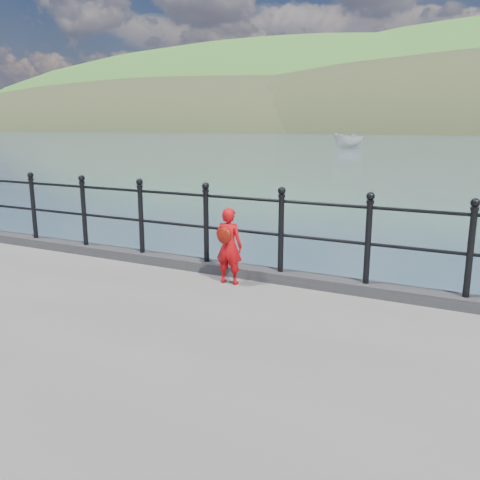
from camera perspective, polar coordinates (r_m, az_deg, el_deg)
The scene contains 5 objects.
ground at distance 7.93m, azimuth 0.73°, elevation -10.69°, with size 600.00×600.00×0.00m, color #2D4251.
kerb at distance 7.44m, azimuth 0.25°, elevation -3.50°, with size 60.00×0.30×0.15m, color #28282B.
railing at distance 7.26m, azimuth 0.25°, elevation 2.18°, with size 18.11×0.11×1.20m.
child at distance 6.98m, azimuth -1.28°, elevation -0.61°, with size 0.40×0.32×1.07m.
launch_white at distance 70.11m, azimuth 12.08°, elevation 10.84°, with size 1.92×5.10×1.97m, color silver.
Camera 1 is at (3.18, -6.54, 3.18)m, focal length 38.00 mm.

